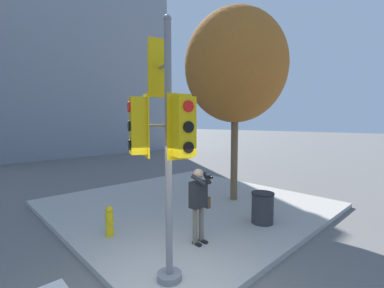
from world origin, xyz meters
The scene contains 7 objects.
sidewalk_corner centered at (3.50, 3.50, 0.07)m, with size 8.00×8.00×0.14m.
traffic_signal_pole centered at (0.22, 0.50, 2.82)m, with size 0.96×1.31×4.48m.
person_photographer centered at (1.68, 1.08, 1.17)m, with size 0.58×0.54×1.72m.
street_tree centered at (4.95, 2.58, 4.81)m, with size 3.50×3.50×6.61m.
fire_hydrant centered at (0.36, 2.82, 0.51)m, with size 0.19×0.25×0.74m.
trash_bin centered at (3.77, 0.71, 0.56)m, with size 0.62×0.62×0.84m.
building_right centered at (7.06, 23.87, 9.09)m, with size 15.52×10.37×18.15m.
Camera 1 is at (-2.35, -2.92, 2.89)m, focal length 24.00 mm.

